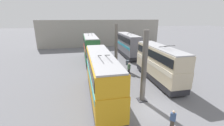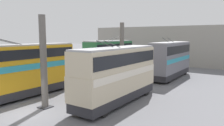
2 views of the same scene
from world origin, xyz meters
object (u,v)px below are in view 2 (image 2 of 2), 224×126
bus_left_near (117,71)px  person_aisle_midway (108,81)px  bus_right_far (110,56)px  oil_drum (138,80)px  bus_right_near (23,67)px  bus_left_far (171,58)px

bus_left_near → person_aisle_midway: size_ratio=5.57×
bus_right_far → bus_left_near: bearing=-142.9°
bus_left_near → person_aisle_midway: (3.27, 3.23, -1.81)m
oil_drum → bus_left_near: bearing=-166.0°
bus_right_near → bus_right_far: (14.62, 0.00, 0.05)m
bus_right_far → oil_drum: (-3.24, -6.49, -2.51)m
bus_right_near → person_aisle_midway: 8.71m
bus_right_near → person_aisle_midway: (6.69, -5.24, -1.92)m
bus_right_near → oil_drum: (11.38, -6.49, -2.47)m
bus_left_far → bus_right_far: 8.91m
bus_left_near → bus_right_far: bus_right_far is taller
bus_left_far → bus_right_near: (-17.42, 8.46, 0.04)m
bus_left_far → bus_right_near: bus_right_near is taller
bus_right_near → person_aisle_midway: bearing=-38.1°
bus_left_near → oil_drum: (7.96, 1.98, -2.36)m
person_aisle_midway → bus_right_far: bearing=29.3°
bus_left_near → bus_left_far: bearing=-0.0°
bus_left_far → bus_right_far: (-2.79, 8.46, 0.09)m
bus_left_near → bus_right_near: (-3.42, 8.46, 0.11)m
bus_right_far → oil_drum: 7.67m
person_aisle_midway → oil_drum: 4.89m
bus_right_far → oil_drum: bus_right_far is taller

